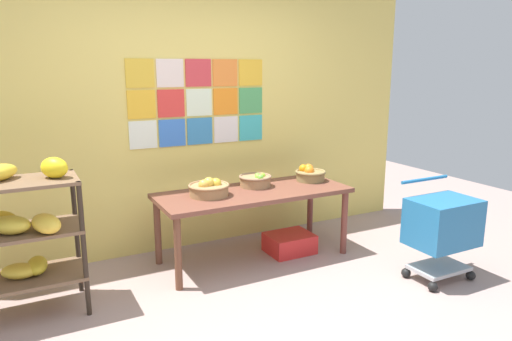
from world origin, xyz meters
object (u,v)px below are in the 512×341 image
fruit_basket_left (209,188)px  produce_crate_under_table (289,243)px  fruit_basket_back_left (310,174)px  display_table (253,198)px  fruit_basket_back_right (256,180)px  banana_shelf_unit (13,226)px  shopping_cart (442,225)px

fruit_basket_left → produce_crate_under_table: bearing=-4.2°
fruit_basket_back_left → produce_crate_under_table: fruit_basket_back_left is taller
display_table → fruit_basket_back_right: 0.20m
fruit_basket_back_left → produce_crate_under_table: 0.71m
banana_shelf_unit → shopping_cart: size_ratio=1.37×
banana_shelf_unit → shopping_cart: (3.14, -0.94, -0.21)m
display_table → fruit_basket_back_right: (0.09, 0.13, 0.13)m
banana_shelf_unit → produce_crate_under_table: (2.32, 0.14, -0.59)m
banana_shelf_unit → shopping_cart: banana_shelf_unit is taller
banana_shelf_unit → fruit_basket_back_right: size_ratio=3.71×
produce_crate_under_table → shopping_cart: 1.40m
shopping_cart → display_table: bearing=143.8°
display_table → shopping_cart: bearing=-43.1°
banana_shelf_unit → fruit_basket_back_left: bearing=5.6°
fruit_basket_back_left → produce_crate_under_table: size_ratio=0.70×
banana_shelf_unit → produce_crate_under_table: banana_shelf_unit is taller
banana_shelf_unit → fruit_basket_left: (1.53, 0.19, 0.04)m
fruit_basket_back_right → fruit_basket_back_left: (0.59, -0.04, 0.01)m
fruit_basket_back_right → fruit_basket_left: (-0.51, -0.10, 0.01)m
fruit_basket_back_left → shopping_cart: (0.51, -1.20, -0.25)m
banana_shelf_unit → fruit_basket_back_left: size_ratio=3.79×
fruit_basket_back_right → produce_crate_under_table: bearing=-29.1°
banana_shelf_unit → display_table: bearing=4.9°
banana_shelf_unit → produce_crate_under_table: size_ratio=2.65×
fruit_basket_left → fruit_basket_back_left: 1.10m
fruit_basket_back_left → banana_shelf_unit: bearing=-174.4°
shopping_cart → fruit_basket_back_left: bearing=120.1°
shopping_cart → fruit_basket_left: bearing=151.6°
fruit_basket_left → produce_crate_under_table: 1.02m
banana_shelf_unit → shopping_cart: 3.28m
fruit_basket_back_right → fruit_basket_back_left: 0.59m
banana_shelf_unit → fruit_basket_left: banana_shelf_unit is taller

